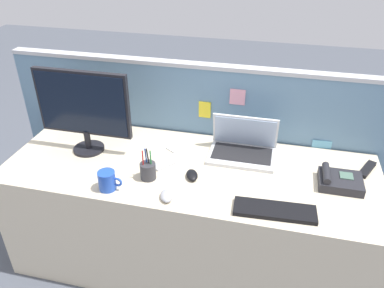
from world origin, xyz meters
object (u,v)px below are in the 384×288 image
desk_phone (339,181)px  pen_cup (148,170)px  laptop (243,146)px  computer_mouse_left_hand (192,175)px  cell_phone_silver_slab (164,164)px  desktop_monitor (83,107)px  keyboard_main (275,210)px  coffee_mug (107,181)px  tv_remote (367,169)px  computer_mouse_right_hand (166,196)px  cell_phone_white_slab (179,146)px

desk_phone → pen_cup: size_ratio=1.23×
laptop → pen_cup: laptop is taller
computer_mouse_left_hand → cell_phone_silver_slab: computer_mouse_left_hand is taller
desktop_monitor → keyboard_main: size_ratio=1.43×
laptop → keyboard_main: (0.21, -0.47, -0.04)m
computer_mouse_left_hand → coffee_mug: coffee_mug is taller
keyboard_main → tv_remote: size_ratio=2.25×
desktop_monitor → desk_phone: bearing=-1.0°
laptop → pen_cup: bearing=-142.1°
pen_cup → tv_remote: bearing=16.8°
computer_mouse_right_hand → pen_cup: (-0.14, 0.14, 0.03)m
pen_cup → desktop_monitor: bearing=155.9°
tv_remote → computer_mouse_right_hand: bearing=-127.3°
computer_mouse_right_hand → tv_remote: bearing=4.2°
desk_phone → keyboard_main: desk_phone is taller
keyboard_main → cell_phone_silver_slab: size_ratio=3.05×
coffee_mug → computer_mouse_left_hand: bearing=26.2°
computer_mouse_right_hand → pen_cup: bearing=113.7°
desk_phone → tv_remote: desk_phone is taller
desktop_monitor → tv_remote: size_ratio=3.21×
desk_phone → cell_phone_silver_slab: size_ratio=1.72×
laptop → cell_phone_white_slab: 0.38m
desk_phone → coffee_mug: 1.18m
keyboard_main → cell_phone_silver_slab: (-0.62, 0.26, -0.01)m
computer_mouse_left_hand → pen_cup: (-0.22, -0.06, 0.03)m
pen_cup → tv_remote: pen_cup is taller
desktop_monitor → cell_phone_silver_slab: (0.48, -0.06, -0.27)m
keyboard_main → cell_phone_white_slab: keyboard_main is taller
keyboard_main → cell_phone_white_slab: bearing=138.8°
laptop → tv_remote: 0.68m
cell_phone_white_slab → coffee_mug: 0.54m
pen_cup → coffee_mug: size_ratio=1.39×
computer_mouse_left_hand → pen_cup: 0.23m
keyboard_main → pen_cup: size_ratio=2.19×
desktop_monitor → pen_cup: (0.43, -0.19, -0.23)m
cell_phone_white_slab → cell_phone_silver_slab: same height
desktop_monitor → keyboard_main: 1.17m
desktop_monitor → cell_phone_silver_slab: bearing=-7.0°
desk_phone → computer_mouse_right_hand: 0.88m
pen_cup → coffee_mug: pen_cup is taller
tv_remote → coffee_mug: coffee_mug is taller
keyboard_main → computer_mouse_left_hand: bearing=155.0°
desktop_monitor → cell_phone_silver_slab: 0.55m
keyboard_main → coffee_mug: bearing=178.0°
computer_mouse_left_hand → cell_phone_white_slab: (-0.15, 0.29, -0.01)m
desktop_monitor → pen_cup: 0.53m
cell_phone_white_slab → tv_remote: 1.06m
pen_cup → coffee_mug: (-0.17, -0.13, 0.00)m
laptop → computer_mouse_left_hand: bearing=-128.0°
keyboard_main → coffee_mug: coffee_mug is taller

